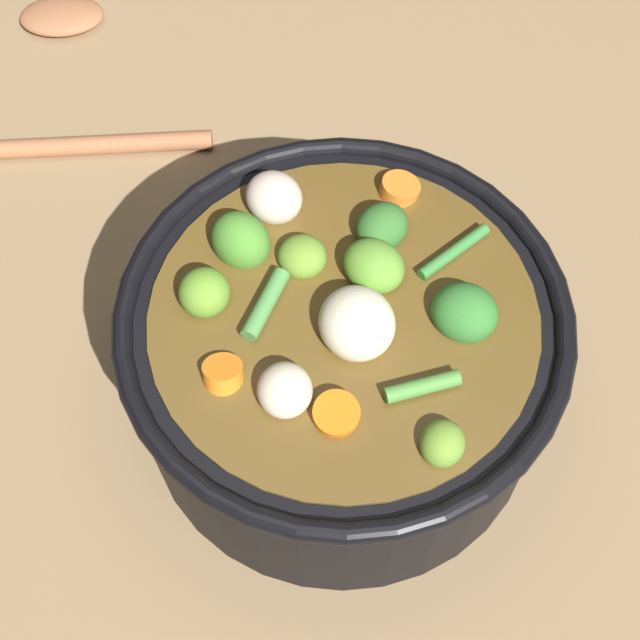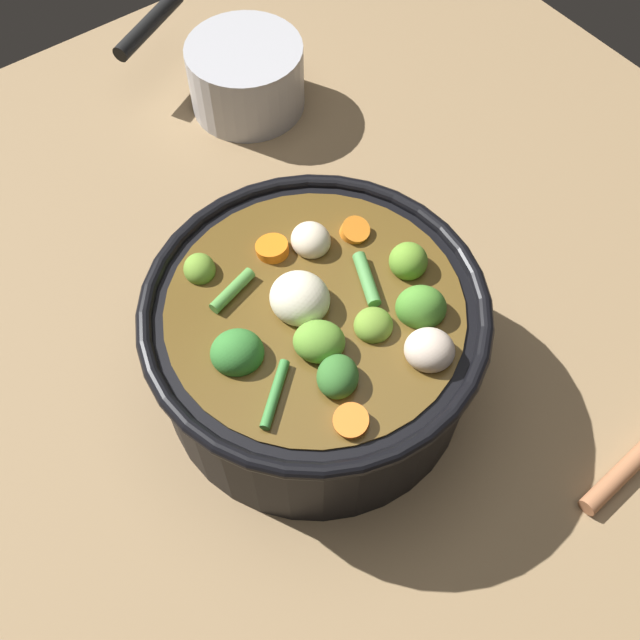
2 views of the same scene
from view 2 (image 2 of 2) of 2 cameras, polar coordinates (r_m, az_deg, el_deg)
ground_plane at (r=0.67m, az=-0.34°, el=-4.34°), size 1.10×1.10×0.00m
cooking_pot at (r=0.61m, az=-0.33°, el=-1.63°), size 0.27×0.27×0.14m
small_saucepan at (r=0.86m, az=-5.85°, el=18.03°), size 0.17×0.20×0.08m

